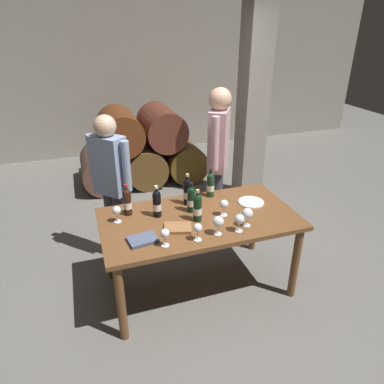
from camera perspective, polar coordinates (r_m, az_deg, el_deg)
The scene contains 23 objects.
ground_plane at distance 3.49m, azimuth 1.08°, elevation -14.94°, with size 14.00×14.00×0.00m, color #66635E.
cellar_back_wall at distance 6.79m, azimuth -11.39°, elevation 18.14°, with size 10.00×0.24×2.80m, color gray.
barrel_stack at distance 5.45m, azimuth -8.12°, elevation 6.88°, with size 1.86×0.90×1.15m.
stone_pillar at distance 4.73m, azimuth 9.85°, elevation 13.67°, with size 0.32×0.32×2.60m, color gray.
dining_table at distance 3.09m, azimuth 1.19°, elevation -5.57°, with size 1.70×0.90×0.76m.
wine_bottle_0 at distance 3.08m, azimuth -0.13°, elevation -1.15°, with size 0.07×0.07×0.28m.
wine_bottle_1 at distance 3.20m, azimuth -0.76°, elevation 0.13°, with size 0.07×0.07×0.30m.
wine_bottle_2 at distance 3.08m, azimuth -10.50°, elevation -1.55°, with size 0.07×0.07×0.29m.
wine_bottle_3 at distance 3.02m, azimuth -5.75°, elevation -1.84°, with size 0.07×0.07×0.29m.
wine_bottle_4 at distance 2.94m, azimuth 0.90°, elevation -2.52°, with size 0.07×0.07×0.29m.
wine_bottle_5 at distance 3.35m, azimuth 3.03°, elevation 1.23°, with size 0.07×0.07×0.28m.
wine_glass_0 at distance 2.69m, azimuth 0.93°, elevation -5.98°, with size 0.07×0.07×0.15m.
wine_glass_1 at distance 2.99m, azimuth -12.19°, elevation -3.04°, with size 0.07×0.07×0.15m.
wine_glass_2 at distance 2.63m, azimuth -4.45°, elevation -6.87°, with size 0.07×0.07×0.15m.
wine_glass_3 at distance 2.82m, azimuth 7.75°, elevation -4.47°, with size 0.08×0.08×0.15m.
wine_glass_4 at distance 2.90m, azimuth 9.04°, elevation -3.52°, with size 0.09×0.09×0.16m.
wine_glass_5 at distance 3.03m, azimuth 5.26°, elevation -2.06°, with size 0.08×0.08×0.15m.
wine_glass_6 at distance 2.76m, azimuth 4.30°, elevation -4.87°, with size 0.09×0.09×0.16m.
tasting_notebook at distance 2.75m, azimuth -8.05°, elevation -7.69°, with size 0.22×0.16×0.03m, color #4C5670.
leather_ledger at distance 2.87m, azimuth -2.34°, elevation -5.88°, with size 0.22×0.16×0.03m, color #936038.
serving_plate at distance 3.32m, azimuth 9.61°, elevation -1.65°, with size 0.24×0.24×0.01m, color white.
sommelier_presenting at distance 3.72m, azimuth 4.31°, elevation 6.44°, with size 0.32×0.43×1.72m.
taster_seated_left at distance 3.48m, azimuth -13.12°, elevation 2.24°, with size 0.36×0.39×1.54m.
Camera 1 is at (-0.90, -2.47, 2.30)m, focal length 32.72 mm.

